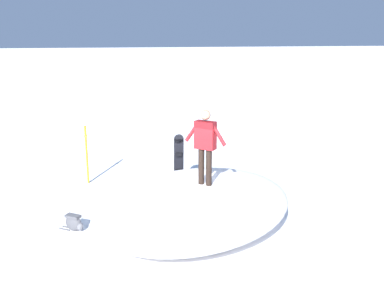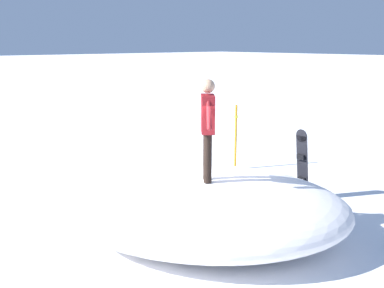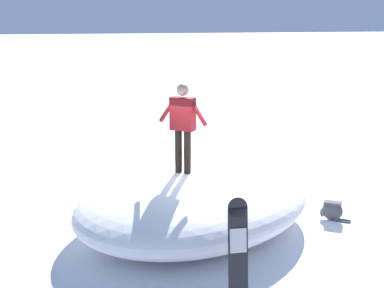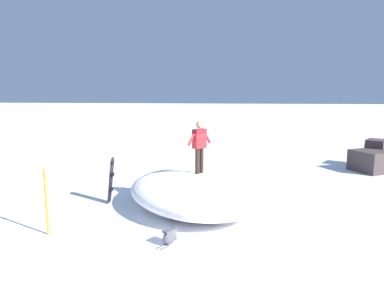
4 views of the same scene
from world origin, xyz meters
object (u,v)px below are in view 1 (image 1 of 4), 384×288
object	(u,v)px
snowboard_primary_upright	(179,159)
backpack_near	(74,223)
trail_marker_pole	(87,153)
snowboarder_standing	(205,142)

from	to	relation	value
snowboard_primary_upright	backpack_near	world-z (taller)	snowboard_primary_upright
backpack_near	trail_marker_pole	bearing A→B (deg)	-2.72
backpack_near	trail_marker_pole	world-z (taller)	trail_marker_pole
snowboard_primary_upright	snowboarder_standing	bearing A→B (deg)	-176.86
backpack_near	snowboarder_standing	bearing A→B (deg)	-97.66
trail_marker_pole	snowboard_primary_upright	bearing A→B (deg)	-105.51
snowboard_primary_upright	trail_marker_pole	xyz separation A→B (m)	(0.77, 2.78, 0.11)
trail_marker_pole	snowboarder_standing	bearing A→B (deg)	-142.62
trail_marker_pole	backpack_near	bearing A→B (deg)	177.28
snowboard_primary_upright	backpack_near	xyz separation A→B (m)	(-2.67, 2.94, -0.65)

